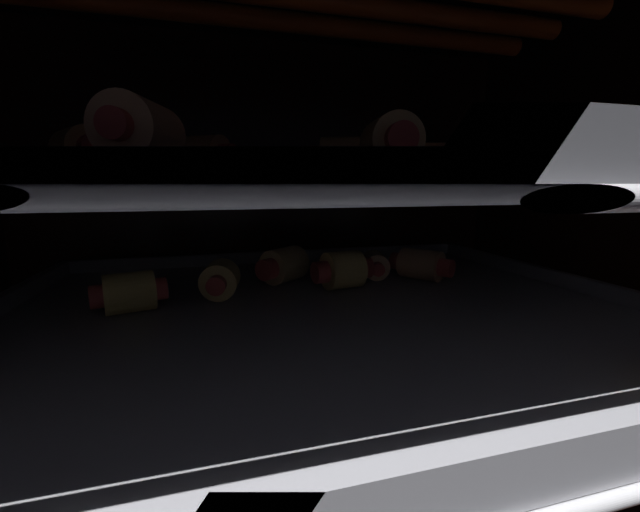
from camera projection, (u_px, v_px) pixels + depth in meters
ground_plane at (322, 422)px, 30.64cm from camera, size 60.52×44.70×1.20cm
oven_wall_back at (275, 190)px, 47.95cm from camera, size 60.52×1.20×34.50cm
oven_wall_right at (636, 193)px, 35.00cm from camera, size 1.20×42.30×34.50cm
oven_rack_lower at (322, 324)px, 29.12cm from camera, size 55.29×41.46×0.61cm
baking_tray_lower at (322, 313)px, 28.94cm from camera, size 45.95×36.59×2.29cm
pig_in_blanket_lower_0 at (284, 265)px, 36.17cm from camera, size 5.80×5.34×3.24cm
pig_in_blanket_lower_1 at (421, 264)px, 37.13cm from camera, size 4.92×6.00×2.92cm
pig_in_blanket_lower_2 at (343, 270)px, 33.85cm from camera, size 5.70×3.82×3.32cm
pig_in_blanket_lower_3 at (130, 292)px, 27.56cm from camera, size 5.28×3.69×2.93cm
pig_in_blanket_lower_5 at (375, 265)px, 37.83cm from camera, size 3.22×4.84×2.53cm
pig_in_blanket_lower_6 at (220, 279)px, 31.28cm from camera, size 3.41×4.85×2.94cm
oven_rack_upper at (322, 189)px, 27.25cm from camera, size 55.46×41.46×0.78cm
baking_tray_upper at (322, 175)px, 27.07cm from camera, size 45.95×36.59×2.09cm
pig_in_blanket_upper_0 at (391, 141)px, 23.86cm from camera, size 3.64×4.98×3.23cm
pig_in_blanket_upper_1 at (80, 149)px, 27.21cm from camera, size 4.70×6.22×2.96cm
pig_in_blanket_upper_2 at (203, 154)px, 32.73cm from camera, size 5.76×5.13×3.04cm
pig_in_blanket_upper_3 at (342, 155)px, 35.59cm from camera, size 6.24×4.56×3.30cm
pig_in_blanket_upper_4 at (427, 158)px, 33.63cm from camera, size 5.71×3.39×2.55cm
pig_in_blanket_upper_5 at (327, 161)px, 41.10cm from camera, size 6.00×4.98×2.82cm
pig_in_blanket_upper_6 at (140, 131)px, 18.01cm from camera, size 3.89×5.29×2.95cm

